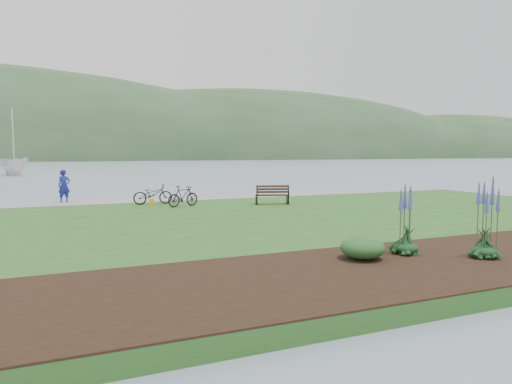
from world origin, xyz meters
TOP-DOWN VIEW (x-y plane):
  - ground at (0.00, 0.00)m, footprint 600.00×600.00m
  - lawn at (0.00, -2.00)m, footprint 34.00×20.00m
  - shoreline_path at (0.00, 6.90)m, footprint 34.00×2.20m
  - garden_bed at (3.00, -9.80)m, footprint 24.00×4.40m
  - far_hillside at (20.00, 170.00)m, footprint 580.00×80.00m
  - park_bench at (2.00, 2.63)m, footprint 1.76×1.13m
  - person at (-7.64, 7.50)m, footprint 0.88×0.76m
  - bicycle_a at (-3.54, 5.02)m, footprint 0.77×1.99m
  - bicycle_b at (-2.37, 3.45)m, footprint 1.00×1.74m
  - sailboat at (-13.44, 48.32)m, footprint 13.99×14.07m
  - pannier at (-3.69, 4.56)m, footprint 0.27×0.35m
  - echium_0 at (1.83, -10.08)m, footprint 0.62×0.62m
  - echium_4 at (0.34, -9.00)m, footprint 0.62×0.62m
  - shrub_0 at (-1.01, -9.02)m, footprint 1.08×1.08m

SIDE VIEW (x-z plane):
  - ground at x=0.00m, z-range 0.00..0.00m
  - far_hillside at x=20.00m, z-range -19.00..19.00m
  - sailboat at x=-13.44m, z-range -13.71..13.71m
  - lawn at x=0.00m, z-range 0.00..0.40m
  - shoreline_path at x=0.00m, z-range 0.40..0.43m
  - garden_bed at x=3.00m, z-range 0.40..0.44m
  - pannier at x=-3.69m, z-range 0.40..0.73m
  - shrub_0 at x=-1.01m, z-range 0.44..0.98m
  - bicycle_b at x=-2.37m, z-range 0.40..1.41m
  - park_bench at x=2.00m, z-range 0.40..1.42m
  - bicycle_a at x=-3.54m, z-range 0.40..1.43m
  - echium_4 at x=0.34m, z-range 0.24..2.36m
  - echium_0 at x=1.83m, z-range 0.29..2.45m
  - person at x=-7.64m, z-range 0.40..2.42m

